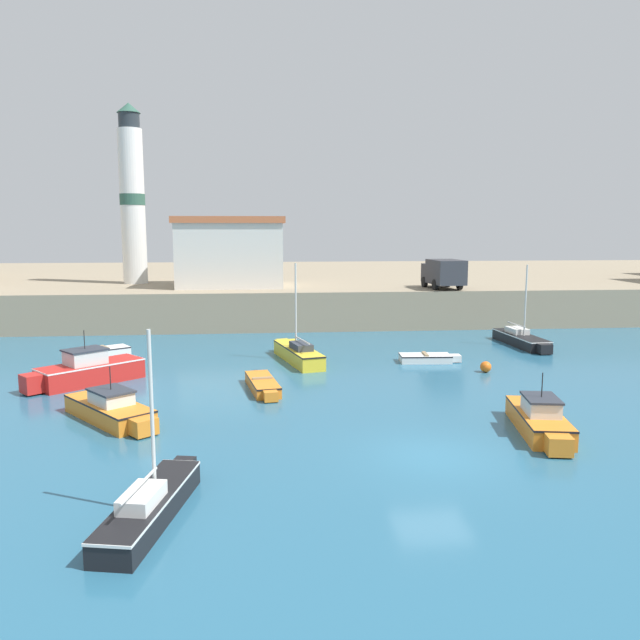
% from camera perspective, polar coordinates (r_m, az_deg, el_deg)
% --- Properties ---
extents(ground_plane, '(200.00, 200.00, 0.00)m').
position_cam_1_polar(ground_plane, '(21.28, 10.24, -12.17)').
color(ground_plane, '#28607F').
extents(quay_seawall, '(120.00, 40.00, 2.85)m').
position_cam_1_polar(quay_seawall, '(64.35, -0.30, 3.11)').
color(quay_seawall, gray).
rests_on(quay_seawall, ground).
extents(dinghy_orange_0, '(1.72, 4.41, 0.59)m').
position_cam_1_polar(dinghy_orange_0, '(28.99, -5.25, -5.88)').
color(dinghy_orange_0, orange).
rests_on(dinghy_orange_0, ground).
extents(motorboat_orange_1, '(4.36, 4.93, 2.16)m').
position_cam_1_polar(motorboat_orange_1, '(25.74, -18.55, -7.71)').
color(motorboat_orange_1, orange).
rests_on(motorboat_orange_1, ground).
extents(sailboat_black_2, '(2.09, 5.54, 4.92)m').
position_cam_1_polar(sailboat_black_2, '(17.25, -15.21, -15.89)').
color(sailboat_black_2, black).
rests_on(sailboat_black_2, ground).
extents(dinghy_white_3, '(3.43, 1.46, 0.51)m').
position_cam_1_polar(dinghy_white_3, '(35.34, 9.79, -3.42)').
color(dinghy_white_3, white).
rests_on(dinghy_white_3, ground).
extents(dinghy_white_4, '(3.25, 2.60, 0.64)m').
position_cam_1_polar(dinghy_white_4, '(38.13, -19.26, -2.80)').
color(dinghy_white_4, white).
rests_on(dinghy_white_4, ground).
extents(motorboat_red_5, '(5.14, 4.75, 2.61)m').
position_cam_1_polar(motorboat_red_5, '(32.01, -20.53, -4.36)').
color(motorboat_red_5, red).
rests_on(motorboat_red_5, ground).
extents(sailboat_black_6, '(1.76, 6.09, 5.16)m').
position_cam_1_polar(sailboat_black_6, '(41.66, 17.92, -1.64)').
color(sailboat_black_6, black).
rests_on(sailboat_black_6, ground).
extents(sailboat_yellow_7, '(2.65, 6.26, 5.49)m').
position_cam_1_polar(sailboat_yellow_7, '(34.93, -2.04, -3.02)').
color(sailboat_yellow_7, yellow).
rests_on(sailboat_yellow_7, ground).
extents(motorboat_orange_8, '(2.23, 5.22, 2.26)m').
position_cam_1_polar(motorboat_orange_8, '(24.43, 19.46, -8.55)').
color(motorboat_orange_8, orange).
rests_on(motorboat_orange_8, ground).
extents(mooring_buoy, '(0.58, 0.58, 0.58)m').
position_cam_1_polar(mooring_buoy, '(33.50, 14.91, -4.16)').
color(mooring_buoy, orange).
rests_on(mooring_buoy, ground).
extents(lighthouse, '(2.01, 2.01, 14.41)m').
position_cam_1_polar(lighthouse, '(53.76, -16.79, 10.70)').
color(lighthouse, silver).
rests_on(lighthouse, quay_seawall).
extents(harbor_shed_mid_row, '(8.41, 6.54, 5.40)m').
position_cam_1_polar(harbor_shed_mid_row, '(49.67, -8.16, 6.24)').
color(harbor_shed_mid_row, silver).
rests_on(harbor_shed_mid_row, quay_seawall).
extents(truck_on_quay, '(2.47, 4.46, 2.20)m').
position_cam_1_polar(truck_on_quay, '(47.92, 11.21, 4.28)').
color(truck_on_quay, '#333338').
rests_on(truck_on_quay, quay_seawall).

